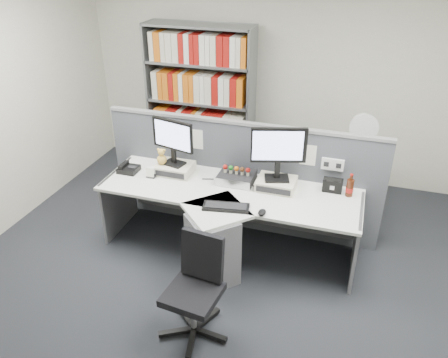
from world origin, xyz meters
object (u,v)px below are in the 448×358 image
(keyboard, at_px, (226,207))
(speaker, at_px, (333,185))
(filing_cabinet, at_px, (355,184))
(monitor_right, at_px, (278,149))
(office_chair, at_px, (196,285))
(monitor_left, at_px, (173,138))
(desk, at_px, (222,223))
(cola_bottle, at_px, (350,188))
(desk_phone, at_px, (128,169))
(desk_calendar, at_px, (151,173))
(mouse, at_px, (262,212))
(desktop_pc, at_px, (237,177))
(shelving_unit, at_px, (201,104))
(desk_fan, at_px, (363,131))

(keyboard, relative_size, speaker, 2.37)
(keyboard, bearing_deg, filing_cabinet, 53.65)
(monitor_right, bearing_deg, office_chair, -105.61)
(monitor_left, distance_m, filing_cabinet, 2.25)
(monitor_left, distance_m, keyboard, 0.97)
(desk, height_order, keyboard, keyboard)
(cola_bottle, height_order, office_chair, cola_bottle)
(keyboard, height_order, office_chair, office_chair)
(desk_phone, relative_size, speaker, 1.07)
(desk_calendar, bearing_deg, mouse, -15.06)
(keyboard, bearing_deg, desk_calendar, 159.98)
(desktop_pc, bearing_deg, cola_bottle, 2.65)
(monitor_right, distance_m, filing_cabinet, 1.50)
(desktop_pc, bearing_deg, desk_calendar, -168.02)
(desk, distance_m, cola_bottle, 1.28)
(mouse, relative_size, desk_calendar, 1.01)
(mouse, height_order, desk_phone, desk_phone)
(desk_phone, relative_size, desk_calendar, 1.81)
(shelving_unit, height_order, desk_fan, shelving_unit)
(monitor_left, xyz_separation_m, cola_bottle, (1.80, 0.07, -0.31))
(desk_calendar, relative_size, office_chair, 0.13)
(office_chair, bearing_deg, monitor_left, 119.38)
(monitor_left, bearing_deg, monitor_right, 0.01)
(cola_bottle, bearing_deg, monitor_right, -174.64)
(keyboard, bearing_deg, monitor_right, 54.40)
(desk_phone, bearing_deg, office_chair, -44.01)
(speaker, distance_m, office_chair, 1.71)
(desk, distance_m, speaker, 1.15)
(filing_cabinet, bearing_deg, keyboard, -126.35)
(monitor_right, relative_size, desk_phone, 2.68)
(monitor_right, xyz_separation_m, desk_fan, (0.76, 1.02, -0.11))
(desktop_pc, xyz_separation_m, mouse, (0.39, -0.53, -0.03))
(desk_phone, xyz_separation_m, shelving_unit, (0.24, 1.59, 0.22))
(cola_bottle, height_order, shelving_unit, shelving_unit)
(monitor_right, height_order, office_chair, monitor_right)
(desk_calendar, distance_m, desk_fan, 2.38)
(monitor_right, relative_size, desk_calendar, 4.85)
(desk, relative_size, keyboard, 5.76)
(desktop_pc, relative_size, desk_phone, 1.76)
(mouse, distance_m, office_chair, 0.90)
(mouse, distance_m, shelving_unit, 2.39)
(mouse, xyz_separation_m, desk_fan, (0.78, 1.53, 0.29))
(cola_bottle, bearing_deg, monitor_left, -177.90)
(desk_phone, distance_m, cola_bottle, 2.29)
(monitor_right, bearing_deg, cola_bottle, 5.36)
(monitor_left, distance_m, monitor_right, 1.10)
(mouse, height_order, office_chair, office_chair)
(shelving_unit, bearing_deg, desk_calendar, -88.24)
(desktop_pc, relative_size, cola_bottle, 1.51)
(desk, height_order, cola_bottle, cola_bottle)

